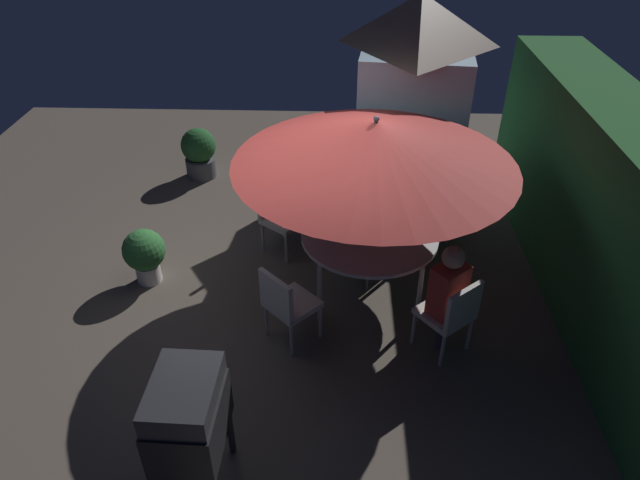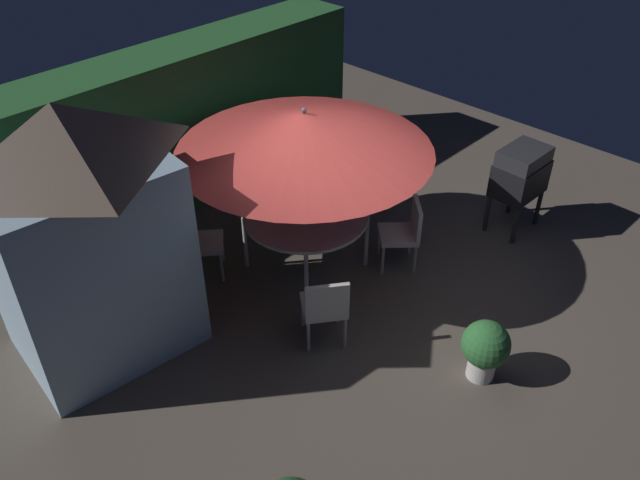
% 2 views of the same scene
% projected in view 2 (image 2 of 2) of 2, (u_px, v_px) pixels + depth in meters
% --- Properties ---
extents(ground_plane, '(11.00, 11.00, 0.00)m').
position_uv_depth(ground_plane, '(369.00, 300.00, 7.69)').
color(ground_plane, brown).
extents(hedge_backdrop, '(5.80, 0.88, 2.18)m').
position_uv_depth(hedge_backdrop, '(180.00, 126.00, 8.99)').
color(hedge_backdrop, '#28602D').
rests_on(hedge_backdrop, ground).
extents(garden_shed, '(1.98, 1.69, 2.81)m').
position_uv_depth(garden_shed, '(84.00, 234.00, 6.32)').
color(garden_shed, '#9EBCD1').
rests_on(garden_shed, ground).
extents(patio_table, '(1.52, 1.52, 0.78)m').
position_uv_depth(patio_table, '(306.00, 218.00, 7.79)').
color(patio_table, white).
rests_on(patio_table, ground).
extents(patio_umbrella, '(2.93, 2.93, 2.16)m').
position_uv_depth(patio_umbrella, '(304.00, 132.00, 7.11)').
color(patio_umbrella, '#4C4C51').
rests_on(patio_umbrella, ground).
extents(bbq_grill, '(0.71, 0.52, 1.20)m').
position_uv_depth(bbq_grill, '(521.00, 173.00, 8.41)').
color(bbq_grill, black).
rests_on(bbq_grill, ground).
extents(chair_near_shed, '(0.65, 0.65, 0.90)m').
position_uv_depth(chair_near_shed, '(315.00, 180.00, 8.92)').
color(chair_near_shed, silver).
rests_on(chair_near_shed, ground).
extents(chair_far_side, '(0.65, 0.65, 0.90)m').
position_uv_depth(chair_far_side, '(196.00, 239.00, 7.80)').
color(chair_far_side, silver).
rests_on(chair_far_side, ground).
extents(chair_toward_hedge, '(0.65, 0.65, 0.90)m').
position_uv_depth(chair_toward_hedge, '(325.00, 306.00, 6.83)').
color(chair_toward_hedge, silver).
rests_on(chair_toward_hedge, ground).
extents(chair_toward_house, '(0.65, 0.65, 0.90)m').
position_uv_depth(chair_toward_house, '(405.00, 230.00, 7.95)').
color(chair_toward_house, silver).
rests_on(chair_toward_house, ground).
extents(potted_plant_by_grill, '(0.50, 0.50, 0.70)m').
position_uv_depth(potted_plant_by_grill, '(485.00, 347.00, 6.50)').
color(potted_plant_by_grill, silver).
rests_on(potted_plant_by_grill, ground).
extents(person_in_red, '(0.40, 0.42, 1.26)m').
position_uv_depth(person_in_red, '(314.00, 166.00, 8.70)').
color(person_in_red, '#CC3D33').
rests_on(person_in_red, ground).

